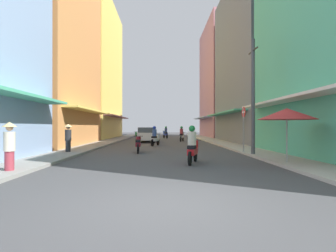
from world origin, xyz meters
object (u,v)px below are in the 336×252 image
object	(u,v)px
street_sign_no_entry	(244,123)
parked_car	(146,135)
motorbike_silver	(182,135)
motorbike_green	(137,135)
pedestrian_midway	(9,145)
utility_pole	(253,96)
motorbike_maroon	(138,144)
vendor_umbrella	(287,114)
motorbike_red	(193,147)
motorbike_white	(155,137)
pedestrian_far	(68,137)
motorbike_blue	(165,133)

from	to	relation	value
street_sign_no_entry	parked_car	bearing A→B (deg)	118.89
motorbike_silver	motorbike_green	distance (m)	5.97
pedestrian_midway	utility_pole	world-z (taller)	utility_pole
motorbike_maroon	vendor_umbrella	xyz separation A→B (m)	(6.33, -5.16, 1.53)
motorbike_silver	parked_car	size ratio (longest dim) A/B	0.42
motorbike_silver	pedestrian_midway	size ratio (longest dim) A/B	1.05
motorbike_silver	motorbike_maroon	distance (m)	11.83
motorbike_red	street_sign_no_entry	bearing A→B (deg)	48.75
motorbike_red	utility_pole	world-z (taller)	utility_pole
vendor_umbrella	utility_pole	size ratio (longest dim) A/B	0.37
motorbike_white	street_sign_no_entry	xyz separation A→B (m)	(5.15, -6.09, 1.01)
motorbike_green	pedestrian_far	size ratio (longest dim) A/B	1.08
motorbike_blue	street_sign_no_entry	distance (m)	19.76
parked_car	motorbike_blue	bearing A→B (deg)	75.45
motorbike_silver	parked_car	xyz separation A→B (m)	(-3.66, -0.84, 0.04)
pedestrian_far	vendor_umbrella	bearing A→B (deg)	-23.95
motorbike_blue	motorbike_maroon	bearing A→B (deg)	-95.78
pedestrian_far	pedestrian_midway	bearing A→B (deg)	-86.65
pedestrian_far	utility_pole	distance (m)	10.31
parked_car	pedestrian_midway	distance (m)	17.61
motorbike_white	parked_car	world-z (taller)	motorbike_white
motorbike_blue	motorbike_red	bearing A→B (deg)	-88.03
vendor_umbrella	motorbike_maroon	bearing A→B (deg)	140.82
motorbike_white	pedestrian_midway	world-z (taller)	pedestrian_midway
motorbike_blue	parked_car	xyz separation A→B (m)	(-2.08, -8.02, 0.04)
motorbike_blue	motorbike_green	world-z (taller)	motorbike_blue
parked_car	street_sign_no_entry	distance (m)	12.91
motorbike_blue	vendor_umbrella	distance (m)	24.11
motorbike_blue	pedestrian_midway	world-z (taller)	pedestrian_midway
motorbike_maroon	pedestrian_midway	xyz separation A→B (m)	(-3.52, -6.82, 0.44)
parked_car	street_sign_no_entry	size ratio (longest dim) A/B	1.60
street_sign_no_entry	motorbike_blue	bearing A→B (deg)	102.11
motorbike_silver	motorbike_white	size ratio (longest dim) A/B	1.02
street_sign_no_entry	vendor_umbrella	bearing A→B (deg)	-85.78
vendor_umbrella	pedestrian_midway	bearing A→B (deg)	-170.45
motorbike_maroon	street_sign_no_entry	world-z (taller)	street_sign_no_entry
motorbike_green	pedestrian_midway	size ratio (longest dim) A/B	1.08
motorbike_maroon	motorbike_red	xyz separation A→B (m)	(2.67, -4.61, 0.20)
motorbike_red	pedestrian_far	world-z (taller)	pedestrian_far
motorbike_silver	pedestrian_far	bearing A→B (deg)	-121.56
motorbike_red	utility_pole	bearing A→B (deg)	37.01
motorbike_silver	street_sign_no_entry	distance (m)	12.41
motorbike_silver	motorbike_red	distance (m)	15.94
motorbike_silver	motorbike_maroon	size ratio (longest dim) A/B	0.98
pedestrian_far	motorbike_maroon	bearing A→B (deg)	9.16
pedestrian_midway	pedestrian_far	size ratio (longest dim) A/B	1.00
pedestrian_midway	vendor_umbrella	xyz separation A→B (m)	(9.85, 1.66, 1.08)
street_sign_no_entry	pedestrian_midway	bearing A→B (deg)	-147.69
motorbike_white	vendor_umbrella	world-z (taller)	vendor_umbrella
motorbike_red	utility_pole	size ratio (longest dim) A/B	0.29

